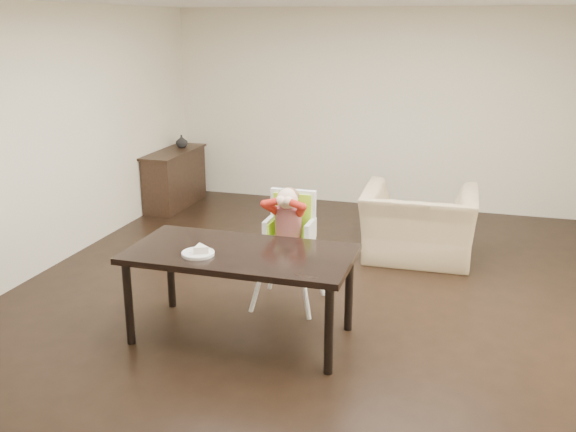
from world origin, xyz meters
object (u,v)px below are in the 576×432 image
object	(u,v)px
sideboard	(175,178)
high_chair	(289,222)
dining_table	(240,260)
armchair	(419,213)

from	to	relation	value
sideboard	high_chair	bearing A→B (deg)	-47.41
dining_table	armchair	xyz separation A→B (m)	(1.21, 2.27, -0.15)
dining_table	high_chair	bearing A→B (deg)	76.50
dining_table	high_chair	size ratio (longest dim) A/B	1.63
dining_table	sideboard	bearing A→B (deg)	123.56
high_chair	armchair	world-z (taller)	high_chair
dining_table	sideboard	distance (m)	4.14
dining_table	high_chair	xyz separation A→B (m)	(0.18, 0.76, 0.11)
high_chair	sideboard	world-z (taller)	high_chair
armchair	dining_table	bearing A→B (deg)	60.64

